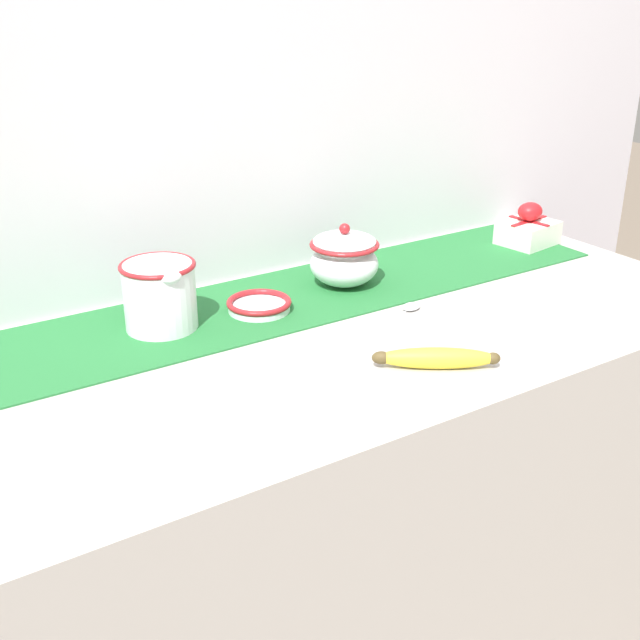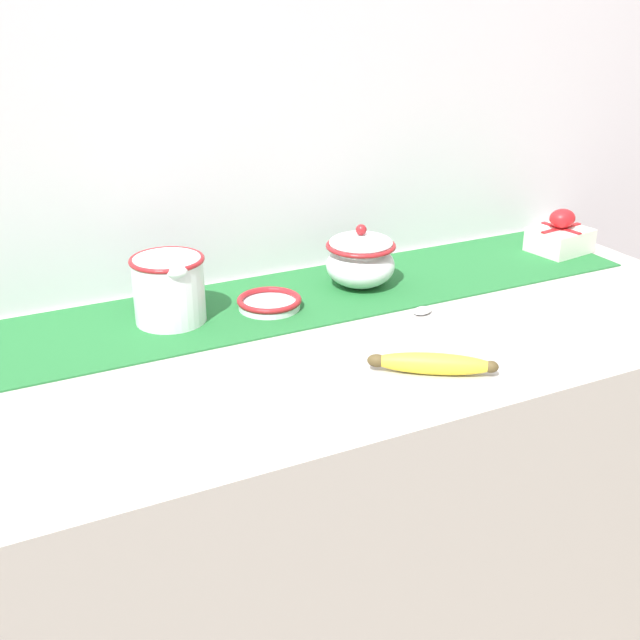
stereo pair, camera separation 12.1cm
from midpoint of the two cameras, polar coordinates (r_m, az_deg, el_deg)
The scene contains 9 objects.
countertop at distance 1.52m, azimuth 1.47°, elevation -17.81°, with size 1.54×0.61×0.94m, color #B7B2AD.
back_wall at distance 1.46m, azimuth -4.40°, elevation 12.68°, with size 2.34×0.04×2.40m, color silver.
table_runner at distance 1.40m, azimuth -1.54°, elevation 1.09°, with size 1.42×0.26×0.00m, color #236B33.
cream_pitcher at distance 1.32m, azimuth -8.15°, elevation 2.29°, with size 0.12×0.14×0.11m.
sugar_bowl at distance 1.46m, azimuth 5.28°, elevation 4.30°, with size 0.13×0.13×0.12m.
small_dish at distance 1.37m, azimuth -1.02°, elevation 1.21°, with size 0.11×0.11×0.02m.
banana at distance 1.17m, azimuth 10.95°, elevation -3.13°, with size 0.17×0.12×0.03m.
spoon at distance 1.37m, azimuth 9.57°, elevation 0.49°, with size 0.15×0.06×0.01m.
gift_box at distance 1.74m, azimuth 18.65°, elevation 5.62°, with size 0.12×0.11×0.09m.
Camera 2 is at (-0.49, -1.03, 1.47)m, focal length 45.00 mm.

